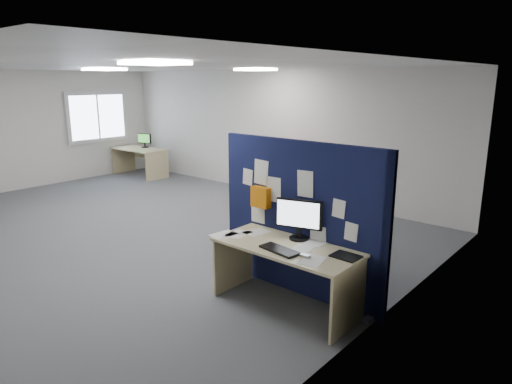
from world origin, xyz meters
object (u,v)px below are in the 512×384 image
Objects in this scene: navy_divider at (299,219)px; main_desk at (288,260)px; monitor_main at (299,217)px; monitor_second at (144,140)px; red_divider at (260,176)px; office_chair at (277,203)px; second_desk at (141,155)px.

main_desk is (0.11, -0.36, -0.36)m from navy_divider.
main_desk is 3.16× the size of monitor_main.
main_desk is 4.08× the size of monitor_second.
navy_divider is 0.18m from monitor_main.
navy_divider reaches higher than monitor_second.
red_divider is (-2.92, 2.77, -0.36)m from monitor_main.
navy_divider is 2.03m from office_chair.
monitor_main is 1.29× the size of monitor_second.
monitor_second reaches higher than office_chair.
red_divider is 4.12× the size of monitor_second.
second_desk is at bearing 157.98° from navy_divider.
navy_divider is at bearing 108.03° from monitor_main.
navy_divider is 0.52m from main_desk.
monitor_second is at bearing -171.17° from red_divider.
navy_divider is 4.29× the size of monitor_main.
office_chair is (-1.53, 1.76, 0.02)m from main_desk.
monitor_second reaches higher than main_desk.
navy_divider is at bearing -22.02° from second_desk.
main_desk is 0.99× the size of red_divider.
monitor_second is at bearing 144.26° from office_chair.
main_desk is at bearing -72.17° from navy_divider.
main_desk is at bearing -31.15° from red_divider.
red_divider is at bearing 134.46° from main_desk.
office_chair is at bearing -26.78° from red_divider.
monitor_second is at bearing 154.90° from main_desk.
main_desk is at bearing -68.77° from office_chair.
main_desk is 4.19m from red_divider.
navy_divider is 2.21× the size of office_chair.
second_desk is 1.53× the size of office_chair.
second_desk is at bearing 145.74° from office_chair.
office_chair is at bearing -32.11° from monitor_second.
navy_divider reaches higher than second_desk.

